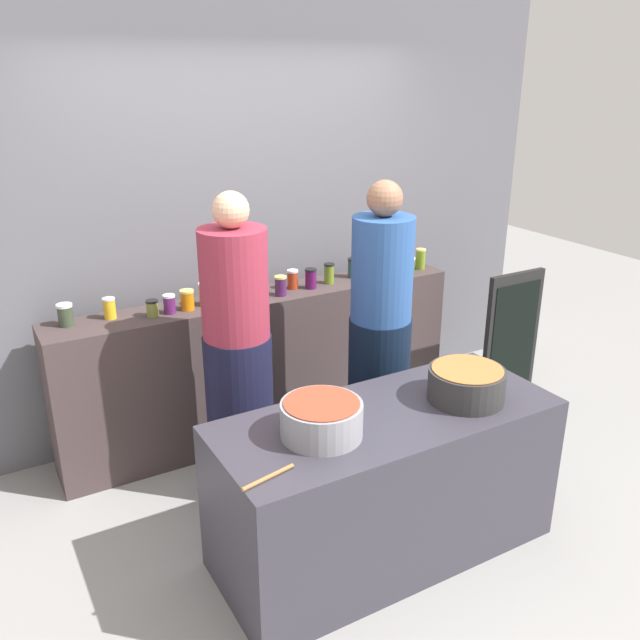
{
  "coord_description": "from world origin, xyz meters",
  "views": [
    {
      "loc": [
        -1.68,
        -2.58,
        2.34
      ],
      "look_at": [
        0.0,
        0.35,
        1.05
      ],
      "focal_mm": 37.49,
      "sensor_mm": 36.0,
      "label": 1
    }
  ],
  "objects_px": {
    "preserve_jar_3": "(169,304)",
    "preserve_jar_2": "(152,308)",
    "preserve_jar_15": "(421,259)",
    "preserve_jar_13": "(376,269)",
    "preserve_jar_10": "(311,278)",
    "cook_with_tongs": "(238,365)",
    "preserve_jar_14": "(409,265)",
    "preserve_jar_5": "(206,294)",
    "preserve_jar_1": "(110,308)",
    "preserve_jar_4": "(187,300)",
    "preserve_jar_0": "(65,315)",
    "preserve_jar_9": "(293,279)",
    "preserve_jar_7": "(259,287)",
    "chalkboard_sign": "(511,342)",
    "preserve_jar_8": "(281,286)",
    "wooden_spoon": "(268,477)",
    "cook_in_cap": "(380,346)",
    "preserve_jar_12": "(354,268)",
    "preserve_jar_11": "(329,273)",
    "cooking_pot_left": "(322,419)",
    "preserve_jar_6": "(247,291)"
  },
  "relations": [
    {
      "from": "preserve_jar_15",
      "to": "cook_in_cap",
      "type": "relative_size",
      "value": 0.08
    },
    {
      "from": "preserve_jar_5",
      "to": "preserve_jar_15",
      "type": "xyz_separation_m",
      "value": [
        1.62,
        -0.03,
        0.0
      ]
    },
    {
      "from": "preserve_jar_12",
      "to": "cook_with_tongs",
      "type": "bearing_deg",
      "value": -152.36
    },
    {
      "from": "preserve_jar_15",
      "to": "preserve_jar_3",
      "type": "bearing_deg",
      "value": -179.95
    },
    {
      "from": "preserve_jar_10",
      "to": "preserve_jar_14",
      "type": "height_order",
      "value": "preserve_jar_10"
    },
    {
      "from": "preserve_jar_8",
      "to": "wooden_spoon",
      "type": "distance_m",
      "value": 1.77
    },
    {
      "from": "wooden_spoon",
      "to": "cook_in_cap",
      "type": "bearing_deg",
      "value": 37.27
    },
    {
      "from": "preserve_jar_4",
      "to": "preserve_jar_5",
      "type": "xyz_separation_m",
      "value": [
        0.12,
        0.02,
        0.01
      ]
    },
    {
      "from": "preserve_jar_1",
      "to": "preserve_jar_15",
      "type": "distance_m",
      "value": 2.18
    },
    {
      "from": "preserve_jar_1",
      "to": "preserve_jar_12",
      "type": "distance_m",
      "value": 1.65
    },
    {
      "from": "preserve_jar_0",
      "to": "preserve_jar_14",
      "type": "height_order",
      "value": "preserve_jar_0"
    },
    {
      "from": "preserve_jar_1",
      "to": "preserve_jar_10",
      "type": "height_order",
      "value": "preserve_jar_10"
    },
    {
      "from": "preserve_jar_7",
      "to": "chalkboard_sign",
      "type": "distance_m",
      "value": 1.83
    },
    {
      "from": "preserve_jar_2",
      "to": "preserve_jar_15",
      "type": "height_order",
      "value": "preserve_jar_15"
    },
    {
      "from": "preserve_jar_1",
      "to": "cooking_pot_left",
      "type": "relative_size",
      "value": 0.33
    },
    {
      "from": "preserve_jar_4",
      "to": "cook_in_cap",
      "type": "height_order",
      "value": "cook_in_cap"
    },
    {
      "from": "preserve_jar_10",
      "to": "preserve_jar_13",
      "type": "xyz_separation_m",
      "value": [
        0.52,
        -0.0,
        -0.01
      ]
    },
    {
      "from": "preserve_jar_13",
      "to": "preserve_jar_14",
      "type": "height_order",
      "value": "preserve_jar_14"
    },
    {
      "from": "preserve_jar_3",
      "to": "cook_with_tongs",
      "type": "height_order",
      "value": "cook_with_tongs"
    },
    {
      "from": "preserve_jar_8",
      "to": "chalkboard_sign",
      "type": "distance_m",
      "value": 1.7
    },
    {
      "from": "preserve_jar_0",
      "to": "wooden_spoon",
      "type": "height_order",
      "value": "preserve_jar_0"
    },
    {
      "from": "preserve_jar_6",
      "to": "preserve_jar_14",
      "type": "xyz_separation_m",
      "value": [
        1.23,
        -0.02,
        -0.01
      ]
    },
    {
      "from": "preserve_jar_5",
      "to": "preserve_jar_12",
      "type": "bearing_deg",
      "value": 1.98
    },
    {
      "from": "preserve_jar_3",
      "to": "preserve_jar_14",
      "type": "bearing_deg",
      "value": -1.04
    },
    {
      "from": "preserve_jar_4",
      "to": "preserve_jar_2",
      "type": "bearing_deg",
      "value": -178.25
    },
    {
      "from": "preserve_jar_12",
      "to": "preserve_jar_8",
      "type": "bearing_deg",
      "value": -170.85
    },
    {
      "from": "preserve_jar_15",
      "to": "preserve_jar_13",
      "type": "bearing_deg",
      "value": -179.4
    },
    {
      "from": "preserve_jar_11",
      "to": "preserve_jar_15",
      "type": "relative_size",
      "value": 0.93
    },
    {
      "from": "preserve_jar_1",
      "to": "preserve_jar_4",
      "type": "height_order",
      "value": "same"
    },
    {
      "from": "preserve_jar_2",
      "to": "preserve_jar_14",
      "type": "distance_m",
      "value": 1.83
    },
    {
      "from": "preserve_jar_5",
      "to": "cooking_pot_left",
      "type": "distance_m",
      "value": 1.42
    },
    {
      "from": "preserve_jar_0",
      "to": "preserve_jar_12",
      "type": "relative_size",
      "value": 0.95
    },
    {
      "from": "preserve_jar_0",
      "to": "preserve_jar_14",
      "type": "xyz_separation_m",
      "value": [
        2.3,
        -0.13,
        -0.01
      ]
    },
    {
      "from": "preserve_jar_5",
      "to": "cooking_pot_left",
      "type": "bearing_deg",
      "value": -89.98
    },
    {
      "from": "preserve_jar_1",
      "to": "preserve_jar_13",
      "type": "xyz_separation_m",
      "value": [
        1.8,
        -0.09,
        -0.01
      ]
    },
    {
      "from": "preserve_jar_2",
      "to": "preserve_jar_11",
      "type": "xyz_separation_m",
      "value": [
        1.21,
        0.03,
        0.02
      ]
    },
    {
      "from": "preserve_jar_1",
      "to": "preserve_jar_8",
      "type": "xyz_separation_m",
      "value": [
        1.04,
        -0.12,
        0.0
      ]
    },
    {
      "from": "preserve_jar_11",
      "to": "chalkboard_sign",
      "type": "height_order",
      "value": "preserve_jar_11"
    },
    {
      "from": "preserve_jar_12",
      "to": "chalkboard_sign",
      "type": "distance_m",
      "value": 1.23
    },
    {
      "from": "preserve_jar_4",
      "to": "cook_in_cap",
      "type": "bearing_deg",
      "value": -37.99
    },
    {
      "from": "preserve_jar_1",
      "to": "preserve_jar_5",
      "type": "relative_size",
      "value": 0.87
    },
    {
      "from": "preserve_jar_10",
      "to": "preserve_jar_13",
      "type": "distance_m",
      "value": 0.52
    },
    {
      "from": "cooking_pot_left",
      "to": "preserve_jar_9",
      "type": "bearing_deg",
      "value": 67.03
    },
    {
      "from": "preserve_jar_3",
      "to": "cook_in_cap",
      "type": "distance_m",
      "value": 1.26
    },
    {
      "from": "preserve_jar_3",
      "to": "preserve_jar_2",
      "type": "bearing_deg",
      "value": 179.56
    },
    {
      "from": "preserve_jar_15",
      "to": "cook_with_tongs",
      "type": "xyz_separation_m",
      "value": [
        -1.65,
        -0.53,
        -0.25
      ]
    },
    {
      "from": "preserve_jar_1",
      "to": "preserve_jar_3",
      "type": "relative_size",
      "value": 1.08
    },
    {
      "from": "preserve_jar_10",
      "to": "cook_with_tongs",
      "type": "xyz_separation_m",
      "value": [
        -0.75,
        -0.52,
        -0.24
      ]
    },
    {
      "from": "preserve_jar_8",
      "to": "preserve_jar_7",
      "type": "bearing_deg",
      "value": 150.95
    },
    {
      "from": "preserve_jar_0",
      "to": "preserve_jar_9",
      "type": "relative_size",
      "value": 1.01
    }
  ]
}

